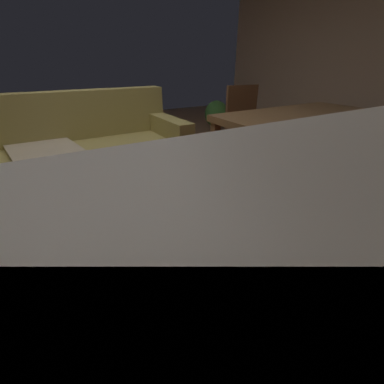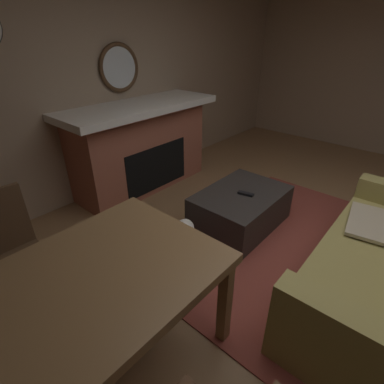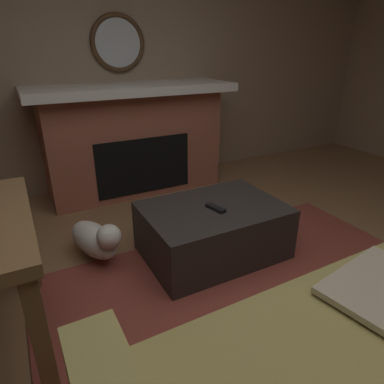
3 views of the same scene
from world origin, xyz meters
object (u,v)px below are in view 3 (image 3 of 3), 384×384
Objects in this scene: ottoman_coffee_table at (213,231)px; tv_remote at (216,208)px; fireplace at (134,139)px; round_wall_mirror at (118,43)px; small_dog at (96,239)px.

ottoman_coffee_table is 0.22m from tv_remote.
fireplace is 12.50× the size of tv_remote.
round_wall_mirror is 3.50× the size of tv_remote.
ottoman_coffee_table is 1.70× the size of small_dog.
ottoman_coffee_table is at bearing -117.04° from tv_remote.
tv_remote is (0.01, 0.05, 0.21)m from ottoman_coffee_table.
ottoman_coffee_table is at bearing 92.80° from fireplace.
round_wall_mirror reaches higher than tv_remote.
tv_remote is 0.89m from small_dog.
fireplace is at bearing -87.20° from ottoman_coffee_table.
small_dog is (0.71, 1.17, -0.38)m from fireplace.
round_wall_mirror is 2.12m from tv_remote.
fireplace is 3.57× the size of round_wall_mirror.
round_wall_mirror is at bearing -87.65° from ottoman_coffee_table.
round_wall_mirror reaches higher than fireplace.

